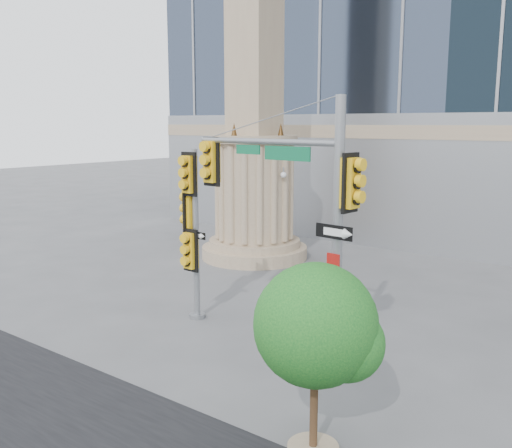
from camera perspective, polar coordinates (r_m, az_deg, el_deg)
The scene contains 5 objects.
ground at distance 13.81m, azimuth -3.17°, elevation -13.83°, with size 120.00×120.00×0.00m, color #545456.
monument at distance 23.40m, azimuth -0.16°, elevation 9.89°, with size 4.40×4.40×16.60m.
main_signal_pole at distance 13.21m, azimuth 4.23°, elevation 2.40°, with size 4.78×0.85×6.18m.
secondary_signal_pole at distance 16.14m, azimuth -6.47°, elevation 0.29°, with size 0.83×0.64×4.88m.
street_tree at distance 9.68m, azimuth 6.21°, elevation -10.52°, with size 2.14×2.09×3.33m.
Camera 1 is at (8.22, -9.58, 5.59)m, focal length 40.00 mm.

